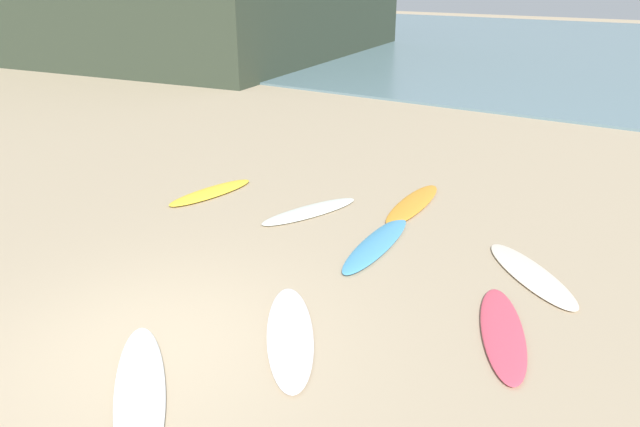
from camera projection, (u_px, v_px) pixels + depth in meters
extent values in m
plane|color=tan|center=(152.00, 347.00, 7.02)|extent=(120.00, 120.00, 0.00)
cube|color=slate|center=(611.00, 49.00, 33.72)|extent=(120.00, 40.00, 0.08)
ellipsoid|color=white|center=(290.00, 334.00, 7.21)|extent=(1.83, 2.15, 0.07)
ellipsoid|color=beige|center=(531.00, 274.00, 8.64)|extent=(1.94, 1.88, 0.06)
ellipsoid|color=#4B9DD1|center=(377.00, 244.00, 9.58)|extent=(0.70, 2.45, 0.08)
ellipsoid|color=silver|center=(310.00, 211.00, 10.91)|extent=(1.20, 2.18, 0.07)
ellipsoid|color=white|center=(140.00, 392.00, 6.21)|extent=(2.22, 2.06, 0.08)
ellipsoid|color=#E0495F|center=(503.00, 332.00, 7.25)|extent=(1.30, 2.17, 0.08)
ellipsoid|color=orange|center=(413.00, 204.00, 11.24)|extent=(0.69, 2.42, 0.08)
ellipsoid|color=yellow|center=(211.00, 192.00, 11.82)|extent=(0.81, 2.07, 0.08)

